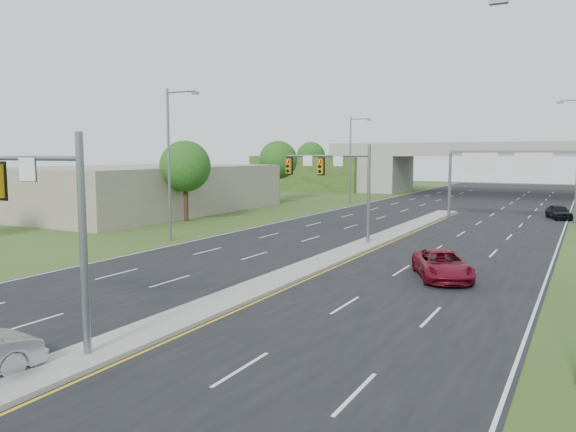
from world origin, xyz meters
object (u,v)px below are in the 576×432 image
(sign_gantry, at_px, (509,166))
(overpass, at_px, (492,172))
(car_far_c, at_px, (559,212))
(car_far_a, at_px, (442,265))
(signal_mast_far, at_px, (338,177))
(signal_mast_near, at_px, (30,205))

(sign_gantry, xyz_separation_m, overpass, (-6.68, 35.08, -1.69))
(overpass, distance_m, car_far_c, 33.42)
(car_far_c, bearing_deg, overpass, 89.76)
(overpass, height_order, car_far_a, overpass)
(signal_mast_far, distance_m, car_far_a, 13.21)
(car_far_a, bearing_deg, signal_mast_far, 113.31)
(signal_mast_far, bearing_deg, sign_gantry, 65.89)
(signal_mast_near, relative_size, signal_mast_far, 1.00)
(signal_mast_near, bearing_deg, car_far_a, 60.53)
(car_far_c, bearing_deg, signal_mast_near, -124.78)
(overpass, height_order, car_far_c, overpass)
(signal_mast_far, height_order, overpass, overpass)
(signal_mast_far, relative_size, car_far_a, 1.35)
(signal_mast_far, xyz_separation_m, sign_gantry, (8.95, 19.99, 0.51))
(car_far_a, xyz_separation_m, car_far_c, (3.90, 32.07, -0.01))
(signal_mast_near, bearing_deg, signal_mast_far, 90.00)
(sign_gantry, relative_size, overpass, 0.14)
(signal_mast_far, bearing_deg, signal_mast_near, -90.00)
(signal_mast_far, xyz_separation_m, car_far_a, (9.37, -8.42, -3.99))
(signal_mast_near, distance_m, sign_gantry, 45.88)
(sign_gantry, height_order, car_far_c, sign_gantry)
(overpass, relative_size, car_far_a, 15.47)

